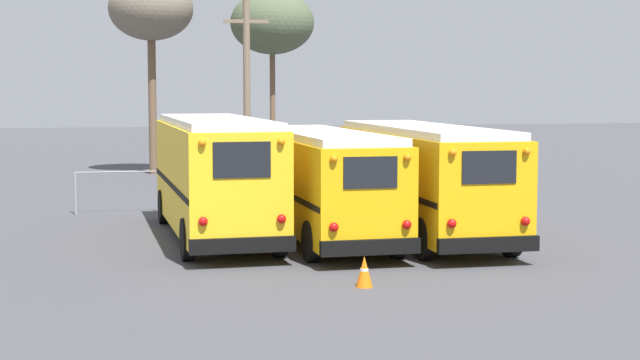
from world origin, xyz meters
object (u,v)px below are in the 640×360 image
object	(u,v)px
school_bus_1	(322,181)
utility_pole	(247,91)
bare_tree_1	(272,24)
traffic_cone	(364,271)
school_bus_0	(215,173)
school_bus_2	(422,176)
bare_tree_0	(151,11)

from	to	relation	value
school_bus_1	utility_pole	distance (m)	13.31
bare_tree_1	school_bus_1	bearing A→B (deg)	-95.47
school_bus_1	utility_pole	size ratio (longest dim) A/B	1.22
traffic_cone	school_bus_0	bearing A→B (deg)	108.00
school_bus_2	traffic_cone	xyz separation A→B (m)	(-3.35, -6.49, -1.38)
utility_pole	bare_tree_1	xyz separation A→B (m)	(2.33, 7.97, 3.24)
school_bus_0	traffic_cone	bearing A→B (deg)	-72.00
traffic_cone	school_bus_1	bearing A→B (deg)	85.77
school_bus_0	traffic_cone	size ratio (longest dim) A/B	14.46
utility_pole	traffic_cone	world-z (taller)	utility_pole
traffic_cone	bare_tree_1	bearing A→B (deg)	84.82
bare_tree_0	school_bus_2	bearing A→B (deg)	-73.34
utility_pole	school_bus_2	bearing A→B (deg)	-76.32
school_bus_0	traffic_cone	xyz separation A→B (m)	(2.39, -7.36, -1.49)
bare_tree_1	traffic_cone	distance (m)	28.54
bare_tree_0	school_bus_0	bearing A→B (deg)	-87.68
school_bus_1	bare_tree_1	xyz separation A→B (m)	(2.02, 21.05, 5.64)
school_bus_0	bare_tree_0	bearing A→B (deg)	92.32
school_bus_2	traffic_cone	bearing A→B (deg)	-117.33
bare_tree_0	bare_tree_1	size ratio (longest dim) A/B	1.07
school_bus_2	utility_pole	xyz separation A→B (m)	(-3.19, 13.11, 2.33)
school_bus_0	utility_pole	world-z (taller)	utility_pole
bare_tree_0	traffic_cone	distance (m)	29.72
utility_pole	bare_tree_0	distance (m)	10.33
bare_tree_0	bare_tree_1	distance (m)	5.86
traffic_cone	school_bus_2	bearing A→B (deg)	62.67
school_bus_2	bare_tree_0	distance (m)	23.84
traffic_cone	utility_pole	bearing A→B (deg)	89.52
school_bus_1	bare_tree_0	world-z (taller)	bare_tree_0
bare_tree_1	traffic_cone	size ratio (longest dim) A/B	13.32
bare_tree_1	school_bus_0	bearing A→B (deg)	-103.60
school_bus_2	traffic_cone	world-z (taller)	school_bus_2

